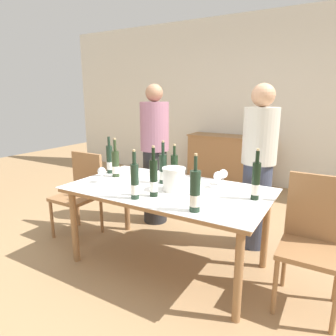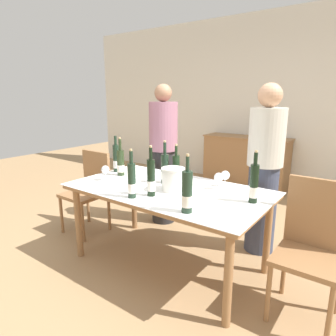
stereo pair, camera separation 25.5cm
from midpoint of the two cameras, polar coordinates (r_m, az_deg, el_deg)
The scene contains 20 objects.
ground_plane at distance 2.90m, azimuth 2.64°, elevation -17.73°, with size 12.00×12.00×0.00m, color #A37F56.
back_wall at distance 5.28m, azimuth 21.79°, elevation 11.55°, with size 8.00×0.10×2.80m.
sideboard_cabinet at distance 5.23m, azimuth 15.90°, elevation 1.18°, with size 1.41×0.46×0.84m.
dining_table at distance 2.62m, azimuth 2.80°, elevation -5.31°, with size 1.73×0.96×0.73m.
ice_bucket at distance 2.50m, azimuth 3.88°, elevation -2.08°, with size 0.20×0.20×0.20m.
wine_bottle_0 at distance 2.36m, azimuth -0.17°, elevation -2.04°, with size 0.07×0.07×0.41m.
wine_bottle_1 at distance 2.34m, azimuth 19.08°, elevation -2.99°, with size 0.06×0.06×0.40m.
wine_bottle_2 at distance 2.33m, azimuth -3.82°, elevation -2.50°, with size 0.06×0.06×0.39m.
wine_bottle_3 at distance 3.00m, azimuth -6.63°, elevation 0.93°, with size 0.07×0.07×0.38m.
wine_bottle_4 at distance 2.71m, azimuth 2.08°, elevation -0.22°, with size 0.07×0.07×0.39m.
wine_bottle_5 at distance 3.14m, azimuth -7.58°, elevation 1.72°, with size 0.07×0.07×0.38m.
wine_bottle_6 at distance 2.05m, azimuth 7.23°, elevation -4.82°, with size 0.08×0.08×0.41m.
wine_bottle_7 at distance 2.71m, azimuth 4.24°, elevation -0.42°, with size 0.07×0.07×0.36m.
wine_glass_0 at distance 2.69m, azimuth 13.52°, elevation -1.47°, with size 0.08×0.08×0.14m.
wine_glass_1 at distance 2.60m, azimuth 12.43°, elevation -1.91°, with size 0.08×0.08×0.14m.
wine_glass_2 at distance 2.83m, azimuth -9.36°, elevation -0.43°, with size 0.07×0.07×0.15m.
chair_left_end at distance 3.46m, azimuth -12.64°, elevation -3.40°, with size 0.42×0.42×0.90m.
chair_right_end at distance 2.38m, azimuth 28.68°, elevation -12.18°, with size 0.42×0.42×0.96m.
person_host at distance 3.53m, azimuth 1.18°, elevation 2.38°, with size 0.33×0.33×1.64m.
person_guest_left at distance 3.01m, azimuth 20.20°, elevation -0.55°, with size 0.33×0.33×1.62m.
Camera 2 is at (1.47, -2.00, 1.51)m, focal length 32.00 mm.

